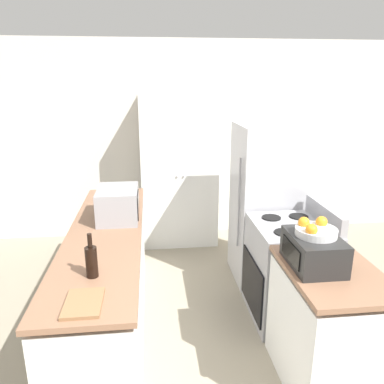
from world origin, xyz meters
The scene contains 11 objects.
wall_back centered at (0.00, 3.46, 1.30)m, with size 7.00×0.06×2.60m.
counter_left centered at (-0.79, 1.35, 0.43)m, with size 0.60×2.50×0.90m.
counter_right centered at (0.79, 0.52, 0.43)m, with size 0.60×0.84×0.90m.
pantry_cabinet centered at (-0.03, 3.13, 0.97)m, with size 0.96×0.58×1.93m.
stove centered at (0.81, 1.32, 0.46)m, with size 0.66×0.72×1.06m.
refrigerator centered at (0.84, 2.06, 0.83)m, with size 0.75×0.68×1.67m.
microwave centered at (-0.69, 1.63, 1.04)m, with size 0.36×0.47×0.28m.
wine_bottle centered at (-0.78, 0.61, 1.01)m, with size 0.08×0.08×0.29m.
toaster_oven centered at (0.67, 0.59, 1.00)m, with size 0.32×0.43×0.22m.
fruit_bowl centered at (0.67, 0.61, 1.15)m, with size 0.27×0.27×0.11m.
cutting_board centered at (-0.79, 0.30, 0.91)m, with size 0.21×0.29×0.02m.
Camera 1 is at (-0.39, -1.57, 2.10)m, focal length 35.00 mm.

